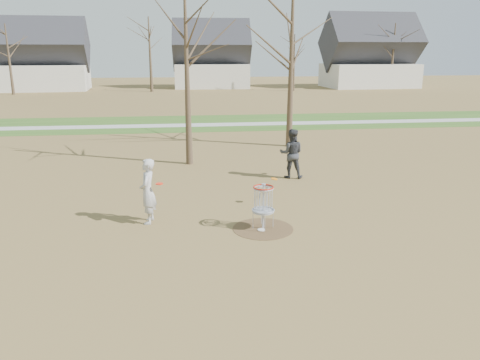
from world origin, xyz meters
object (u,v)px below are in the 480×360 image
object	(u,v)px
player_standing	(148,191)
disc_golf_basket	(263,199)
disc_grounded	(261,230)
player_throwing	(291,154)

from	to	relation	value
player_standing	disc_golf_basket	size ratio (longest dim) A/B	1.48
player_standing	disc_grounded	xyz separation A→B (m)	(3.30, -1.07, -0.98)
disc_grounded	disc_golf_basket	xyz separation A→B (m)	(0.07, 0.12, 0.89)
disc_golf_basket	disc_grounded	bearing A→B (deg)	-119.49
player_standing	player_throwing	distance (m)	7.17
player_throwing	disc_grounded	distance (m)	6.16
player_throwing	disc_grounded	size ratio (longest dim) A/B	9.21
player_throwing	disc_grounded	world-z (taller)	player_throwing
player_standing	player_throwing	bearing A→B (deg)	136.44
player_throwing	disc_grounded	bearing A→B (deg)	81.56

